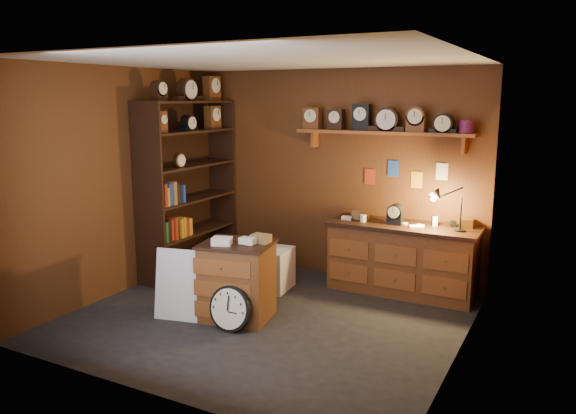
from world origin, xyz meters
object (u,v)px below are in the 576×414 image
(shelving_unit, at_px, (186,180))
(workbench, at_px, (403,255))
(big_round_clock, at_px, (230,309))
(low_cabinet, at_px, (237,278))

(shelving_unit, bearing_deg, workbench, 9.87)
(big_round_clock, bearing_deg, low_cabinet, 110.05)
(low_cabinet, relative_size, big_round_clock, 1.95)
(workbench, bearing_deg, big_round_clock, -122.24)
(big_round_clock, bearing_deg, shelving_unit, 138.72)
(workbench, distance_m, low_cabinet, 2.09)
(low_cabinet, bearing_deg, workbench, 39.66)
(workbench, bearing_deg, low_cabinet, -129.54)
(shelving_unit, relative_size, low_cabinet, 2.79)
(shelving_unit, distance_m, workbench, 2.99)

